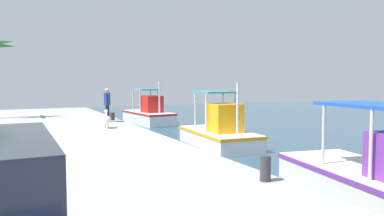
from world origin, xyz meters
TOP-DOWN VIEW (x-y plane):
  - quay_pier at (0.00, -5.00)m, footprint 36.00×10.00m
  - fishing_boat_nearest at (-11.14, 3.09)m, footprint 5.07×2.38m
  - fishing_boat_second at (-1.26, 3.03)m, footprint 4.78×2.42m
  - pelican at (-3.59, -1.49)m, footprint 0.97×0.45m
  - fisherman_standing at (-6.15, -0.88)m, footprint 0.57×0.40m
  - mooring_bollard_nearest at (-6.93, -0.45)m, footprint 0.28×0.28m
  - mooring_bollard_second at (6.58, -0.45)m, footprint 0.23×0.23m

SIDE VIEW (x-z plane):
  - quay_pier at x=0.00m, z-range 0.00..0.80m
  - fishing_boat_second at x=-1.26m, z-range -0.80..2.05m
  - fishing_boat_nearest at x=-11.14m, z-range -0.80..2.12m
  - mooring_bollard_nearest at x=-6.93m, z-range 0.80..1.22m
  - mooring_bollard_second at x=6.58m, z-range 0.80..1.34m
  - pelican at x=-3.59m, z-range 0.79..1.61m
  - fisherman_standing at x=-6.15m, z-range 0.90..2.66m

